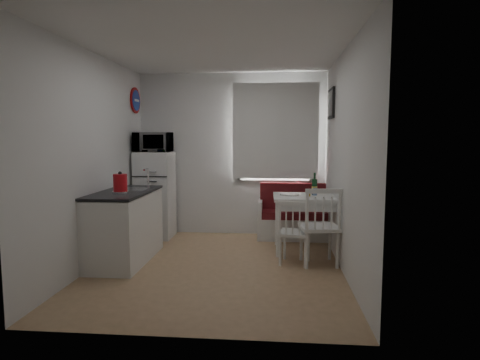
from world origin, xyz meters
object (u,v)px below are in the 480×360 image
(kitchen_counter, at_px, (125,226))
(kettle, at_px, (120,183))
(microwave, at_px, (153,142))
(chair_left, at_px, (295,226))
(chair_right, at_px, (320,218))
(bench, at_px, (296,220))
(dining_table, at_px, (311,202))
(wine_bottle, at_px, (315,184))
(fridge, at_px, (155,195))

(kitchen_counter, bearing_deg, kettle, -78.37)
(microwave, bearing_deg, kitchen_counter, -90.94)
(chair_left, xyz_separation_m, chair_right, (0.30, -0.02, 0.10))
(bench, relative_size, microwave, 2.19)
(kitchen_counter, height_order, microwave, microwave)
(kitchen_counter, distance_m, dining_table, 2.50)
(kitchen_counter, bearing_deg, microwave, 89.06)
(chair_right, height_order, wine_bottle, wine_bottle)
(kitchen_counter, bearing_deg, dining_table, 14.81)
(chair_right, xyz_separation_m, fridge, (-2.43, 1.28, 0.07))
(bench, relative_size, kettle, 4.61)
(dining_table, distance_m, chair_right, 0.68)
(dining_table, height_order, chair_left, chair_left)
(kettle, distance_m, wine_bottle, 2.59)
(microwave, xyz_separation_m, kettle, (0.03, -1.43, -0.47))
(kitchen_counter, relative_size, chair_right, 2.53)
(chair_right, xyz_separation_m, microwave, (-2.43, 1.23, 0.90))
(wine_bottle, bearing_deg, microwave, 169.30)
(microwave, distance_m, wine_bottle, 2.54)
(bench, height_order, fridge, fridge)
(kitchen_counter, distance_m, kettle, 0.63)
(bench, bearing_deg, kettle, -143.97)
(microwave, bearing_deg, chair_right, -26.83)
(dining_table, distance_m, wine_bottle, 0.27)
(fridge, distance_m, wine_bottle, 2.50)
(wine_bottle, bearing_deg, kitchen_counter, -163.29)
(dining_table, height_order, wine_bottle, wine_bottle)
(bench, height_order, chair_left, bench)
(kitchen_counter, xyz_separation_m, fridge, (0.02, 1.24, 0.22))
(kettle, relative_size, wine_bottle, 0.84)
(fridge, bearing_deg, kitchen_counter, -90.90)
(microwave, bearing_deg, dining_table, -13.20)
(microwave, height_order, kettle, microwave)
(chair_left, xyz_separation_m, microwave, (-2.13, 1.21, 1.00))
(chair_right, bearing_deg, chair_left, 169.32)
(fridge, height_order, microwave, microwave)
(chair_right, relative_size, kettle, 2.01)
(bench, height_order, microwave, microwave)
(dining_table, bearing_deg, chair_right, -87.14)
(fridge, bearing_deg, kettle, -88.84)
(chair_right, xyz_separation_m, wine_bottle, (0.00, 0.77, 0.33))
(fridge, height_order, kettle, fridge)
(microwave, relative_size, kettle, 2.11)
(chair_right, relative_size, wine_bottle, 1.69)
(kitchen_counter, xyz_separation_m, bench, (2.24, 1.35, -0.17))
(bench, distance_m, wine_bottle, 0.92)
(fridge, xyz_separation_m, kettle, (0.03, -1.48, 0.35))
(wine_bottle, bearing_deg, chair_right, -90.00)
(bench, relative_size, chair_right, 2.30)
(chair_left, distance_m, kettle, 2.18)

